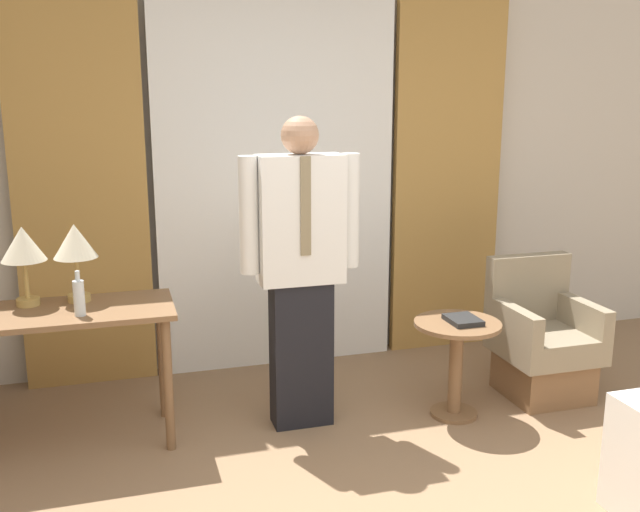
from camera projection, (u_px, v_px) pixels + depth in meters
wall_back at (273, 170)px, 4.89m from camera, size 10.00×0.06×2.70m
curtain_sheer_center at (277, 180)px, 4.78m from camera, size 1.62×0.06×2.58m
curtain_drape_left at (80, 187)px, 4.44m from camera, size 0.81×0.06×2.58m
curtain_drape_right at (447, 174)px, 5.13m from camera, size 0.81×0.06×2.58m
desk at (55, 332)px, 3.72m from camera, size 1.23×0.54×0.76m
table_lamp_left at (23, 248)px, 3.72m from camera, size 0.23×0.23×0.43m
table_lamp_right at (75, 245)px, 3.79m from camera, size 0.23×0.23×0.43m
bottle_near_edge at (79, 297)px, 3.59m from camera, size 0.06×0.06×0.23m
person at (301, 263)px, 3.92m from camera, size 0.67×0.22×1.75m
armchair at (541, 344)px, 4.46m from camera, size 0.56×0.56×0.86m
side_table at (456, 353)px, 4.14m from camera, size 0.50×0.50×0.58m
book at (463, 320)px, 4.08m from camera, size 0.17×0.21×0.03m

